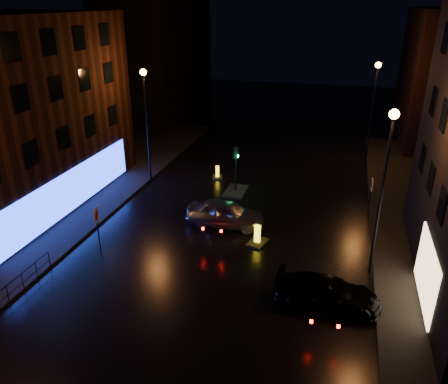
{
  "coord_description": "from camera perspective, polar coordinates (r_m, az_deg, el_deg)",
  "views": [
    {
      "loc": [
        5.71,
        -13.87,
        12.68
      ],
      "look_at": [
        -0.3,
        7.66,
        2.8
      ],
      "focal_mm": 35.0,
      "sensor_mm": 36.0,
      "label": 1
    }
  ],
  "objects": [
    {
      "name": "guard_railing",
      "position": [
        22.28,
        -26.5,
        -11.44
      ],
      "size": [
        0.05,
        6.04,
        1.0
      ],
      "color": "black",
      "rests_on": "ground"
    },
    {
      "name": "silver_hatchback",
      "position": [
        26.5,
        0.19,
        -2.81
      ],
      "size": [
        4.68,
        1.94,
        1.59
      ],
      "primitive_type": "imported",
      "rotation": [
        0.0,
        0.0,
        1.59
      ],
      "color": "#AAADB2",
      "rests_on": "ground"
    },
    {
      "name": "bollard_near",
      "position": [
        24.88,
        4.36,
        -6.2
      ],
      "size": [
        1.18,
        1.49,
        1.15
      ],
      "rotation": [
        0.0,
        0.0,
        -0.25
      ],
      "color": "black",
      "rests_on": "ground"
    },
    {
      "name": "pavement_left",
      "position": [
        32.03,
        -24.15,
        -1.56
      ],
      "size": [
        12.0,
        44.0,
        0.15
      ],
      "primitive_type": "cube",
      "color": "black",
      "rests_on": "ground"
    },
    {
      "name": "street_lamp_rnear",
      "position": [
        21.21,
        20.32,
        2.7
      ],
      "size": [
        0.44,
        0.44,
        8.37
      ],
      "color": "black",
      "rests_on": "ground"
    },
    {
      "name": "street_lamp_rfar",
      "position": [
        36.63,
        18.95,
        11.38
      ],
      "size": [
        0.44,
        0.44,
        8.37
      ],
      "color": "black",
      "rests_on": "ground"
    },
    {
      "name": "road_sign_right",
      "position": [
        29.17,
        18.71,
        0.54
      ],
      "size": [
        0.1,
        0.57,
        2.36
      ],
      "rotation": [
        0.0,
        0.0,
        3.2
      ],
      "color": "black",
      "rests_on": "ground"
    },
    {
      "name": "road_sign_left",
      "position": [
        24.45,
        -16.3,
        -3.38
      ],
      "size": [
        0.21,
        0.6,
        2.52
      ],
      "rotation": [
        0.0,
        0.0,
        0.25
      ],
      "color": "black",
      "rests_on": "ground"
    },
    {
      "name": "dark_sedan",
      "position": [
        20.55,
        13.41,
        -12.67
      ],
      "size": [
        4.67,
        1.92,
        1.35
      ],
      "primitive_type": "imported",
      "rotation": [
        0.0,
        0.0,
        1.57
      ],
      "color": "black",
      "rests_on": "ground"
    },
    {
      "name": "bollard_far",
      "position": [
        33.84,
        -0.87,
        2.22
      ],
      "size": [
        1.03,
        1.27,
        0.96
      ],
      "rotation": [
        0.0,
        0.0,
        0.31
      ],
      "color": "black",
      "rests_on": "ground"
    },
    {
      "name": "street_lamp_lfar",
      "position": [
        31.78,
        -10.17,
        10.53
      ],
      "size": [
        0.44,
        0.44,
        8.37
      ],
      "color": "black",
      "rests_on": "ground"
    },
    {
      "name": "traffic_signal",
      "position": [
        31.19,
        1.55,
        0.85
      ],
      "size": [
        1.4,
        2.4,
        3.45
      ],
      "color": "black",
      "rests_on": "ground"
    },
    {
      "name": "building_far_left",
      "position": [
        53.78,
        -8.71,
        17.53
      ],
      "size": [
        8.0,
        16.0,
        14.0
      ],
      "primitive_type": "cube",
      "color": "black",
      "rests_on": "ground"
    },
    {
      "name": "ground",
      "position": [
        19.64,
        -5.39,
        -16.49
      ],
      "size": [
        120.0,
        120.0,
        0.0
      ],
      "primitive_type": "plane",
      "color": "black",
      "rests_on": "ground"
    }
  ]
}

